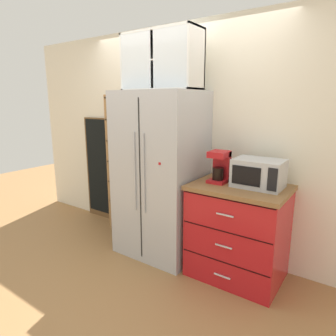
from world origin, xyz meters
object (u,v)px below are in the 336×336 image
Objects in this scene: coffee_maker at (220,166)px; chalkboard_menu at (101,169)px; refrigerator at (161,175)px; bottle_green at (245,173)px; microwave at (259,173)px; mug_red at (243,180)px.

coffee_maker is 2.06m from chalkboard_menu.
chalkboard_menu is (-1.32, 0.32, -0.16)m from refrigerator.
refrigerator reaches higher than bottle_green.
microwave is 2.42m from chalkboard_menu.
microwave is at bearing 4.10° from refrigerator.
refrigerator reaches higher than microwave.
coffee_maker is 1.28× the size of bottle_green.
chalkboard_menu reaches higher than microwave.
mug_red is 0.45× the size of bottle_green.
refrigerator is at bearing -13.86° from chalkboard_menu.
refrigerator reaches higher than mug_red.
coffee_maker is 0.25m from bottle_green.
chalkboard_menu reaches higher than coffee_maker.
refrigerator is 4.13× the size of microwave.
coffee_maker is at bearing -173.50° from microwave.
bottle_green is at bearing 91.88° from mug_red.
chalkboard_menu is (-2.01, 0.29, -0.34)m from coffee_maker.
mug_red is 0.07× the size of chalkboard_menu.
refrigerator is 0.93m from bottle_green.
refrigerator is 0.92m from mug_red.
microwave is at bearing 2.72° from mug_red.
microwave is at bearing 6.50° from coffee_maker.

